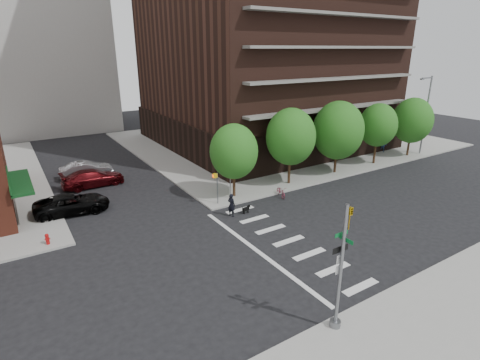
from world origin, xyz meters
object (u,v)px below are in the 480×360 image
at_px(dog_walker, 231,205).
at_px(scooter, 281,191).
at_px(parked_car_black, 72,204).
at_px(parked_car_maroon, 93,178).
at_px(traffic_signal, 340,278).
at_px(fire_hydrant, 47,238).
at_px(pedestrian_far, 383,145).
at_px(parked_car_silver, 86,170).

bearing_deg(dog_walker, scooter, -100.68).
height_order(parked_car_black, parked_car_maroon, parked_car_maroon).
height_order(traffic_signal, scooter, traffic_signal).
bearing_deg(traffic_signal, dog_walker, 79.80).
distance_m(parked_car_maroon, dog_walker, 14.45).
bearing_deg(scooter, parked_car_black, 176.06).
xyz_separation_m(fire_hydrant, scooter, (17.98, -1.30, -0.09)).
xyz_separation_m(scooter, dog_walker, (-5.63, -1.11, 0.44)).
height_order(traffic_signal, pedestrian_far, traffic_signal).
relative_size(parked_car_silver, dog_walker, 2.70).
bearing_deg(scooter, traffic_signal, -102.70).
bearing_deg(parked_car_black, pedestrian_far, -86.83).
xyz_separation_m(fire_hydrant, pedestrian_far, (37.25, 3.20, 0.45)).
bearing_deg(parked_car_silver, scooter, -133.43).
bearing_deg(parked_car_silver, parked_car_maroon, -175.83).
relative_size(traffic_signal, scooter, 3.40).
xyz_separation_m(parked_car_silver, dog_walker, (7.35, -15.33, 0.10)).
relative_size(traffic_signal, dog_walker, 3.34).
xyz_separation_m(parked_car_silver, pedestrian_far, (32.25, -9.72, 0.20)).
relative_size(fire_hydrant, scooter, 0.42).
xyz_separation_m(parked_car_silver, scooter, (12.98, -14.22, -0.34)).
bearing_deg(traffic_signal, fire_hydrant, 123.26).
height_order(parked_car_black, dog_walker, dog_walker).
height_order(parked_car_black, pedestrian_far, pedestrian_far).
distance_m(dog_walker, pedestrian_far, 25.52).
distance_m(fire_hydrant, parked_car_maroon, 11.21).
bearing_deg(pedestrian_far, parked_car_black, -115.39).
bearing_deg(pedestrian_far, scooter, -99.83).
height_order(traffic_signal, parked_car_maroon, traffic_signal).
xyz_separation_m(parked_car_black, scooter, (15.68, -5.97, -0.29)).
height_order(parked_car_silver, scooter, parked_car_silver).
bearing_deg(dog_walker, traffic_signal, 148.00).
xyz_separation_m(parked_car_black, parked_car_silver, (2.70, 8.25, 0.04)).
distance_m(traffic_signal, parked_car_black, 21.50).
relative_size(traffic_signal, parked_car_black, 1.10).
xyz_separation_m(traffic_signal, fire_hydrant, (-10.03, 15.29, -2.15)).
distance_m(fire_hydrant, pedestrian_far, 37.39).
distance_m(fire_hydrant, scooter, 18.03).
bearing_deg(parked_car_maroon, parked_car_silver, -1.91).
distance_m(parked_car_maroon, pedestrian_far, 32.96).
xyz_separation_m(parked_car_maroon, scooter, (12.98, -11.33, -0.33)).
xyz_separation_m(parked_car_maroon, parked_car_silver, (0.00, 2.89, 0.00)).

